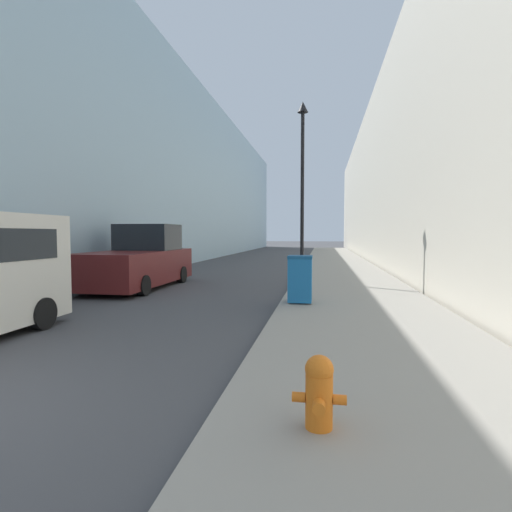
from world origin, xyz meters
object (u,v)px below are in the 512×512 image
at_px(fire_hydrant, 319,390).
at_px(pickup_truck, 139,261).
at_px(lamppost, 302,175).
at_px(trash_bin, 300,279).

distance_m(fire_hydrant, pickup_truck, 11.69).
xyz_separation_m(fire_hydrant, pickup_truck, (-6.44, 9.75, 0.43)).
bearing_deg(fire_hydrant, pickup_truck, 123.45).
bearing_deg(lamppost, pickup_truck, -165.73).
height_order(trash_bin, pickup_truck, pickup_truck).
bearing_deg(pickup_truck, trash_bin, -28.43).
bearing_deg(trash_bin, lamppost, 92.45).
xyz_separation_m(lamppost, pickup_truck, (-5.70, -1.45, -3.10)).
distance_m(lamppost, pickup_truck, 6.65).
distance_m(trash_bin, pickup_truck, 6.71).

